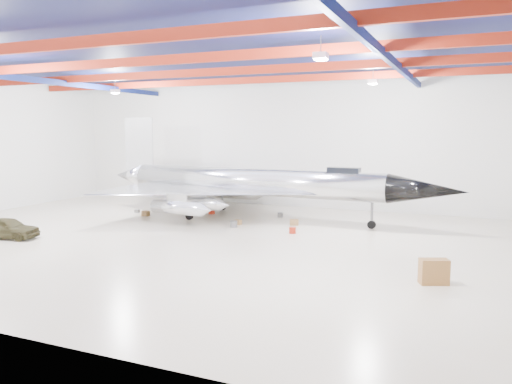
% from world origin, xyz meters
% --- Properties ---
extents(floor, '(40.00, 40.00, 0.00)m').
position_xyz_m(floor, '(0.00, 0.00, 0.00)').
color(floor, beige).
rests_on(floor, ground).
extents(wall_back, '(40.00, 0.00, 40.00)m').
position_xyz_m(wall_back, '(0.00, 15.00, 5.50)').
color(wall_back, silver).
rests_on(wall_back, floor).
extents(ceiling, '(40.00, 40.00, 0.00)m').
position_xyz_m(ceiling, '(0.00, 0.00, 11.00)').
color(ceiling, '#0A0F38').
rests_on(ceiling, wall_back).
extents(ceiling_structure, '(39.50, 29.50, 1.08)m').
position_xyz_m(ceiling_structure, '(0.00, 0.00, 10.32)').
color(ceiling_structure, maroon).
rests_on(ceiling_structure, ceiling).
extents(jet_aircraft, '(28.20, 16.80, 7.69)m').
position_xyz_m(jet_aircraft, '(0.83, 7.94, 2.52)').
color(jet_aircraft, silver).
rests_on(jet_aircraft, floor).
extents(jeep, '(4.15, 2.36, 1.33)m').
position_xyz_m(jeep, '(-10.29, -4.41, 0.67)').
color(jeep, '#36311B').
rests_on(jeep, floor).
extents(desk, '(1.36, 1.03, 1.11)m').
position_xyz_m(desk, '(14.61, -3.77, 0.56)').
color(desk, brown).
rests_on(desk, floor).
extents(crate_ply, '(0.61, 0.52, 0.39)m').
position_xyz_m(crate_ply, '(-7.28, 5.78, 0.19)').
color(crate_ply, olive).
rests_on(crate_ply, floor).
extents(toolbox_red, '(0.49, 0.44, 0.29)m').
position_xyz_m(toolbox_red, '(-2.93, 8.54, 0.14)').
color(toolbox_red, '#A42210').
rests_on(toolbox_red, floor).
extents(engine_drum, '(0.61, 0.61, 0.45)m').
position_xyz_m(engine_drum, '(1.06, 4.30, 0.22)').
color(engine_drum, '#59595B').
rests_on(engine_drum, floor).
extents(parts_bin, '(0.72, 0.66, 0.41)m').
position_xyz_m(parts_bin, '(4.66, 6.65, 0.20)').
color(parts_bin, olive).
rests_on(parts_bin, floor).
extents(crate_small, '(0.37, 0.30, 0.25)m').
position_xyz_m(crate_small, '(-8.83, 6.76, 0.12)').
color(crate_small, '#59595B').
rests_on(crate_small, floor).
extents(tool_chest, '(0.58, 0.58, 0.40)m').
position_xyz_m(tool_chest, '(5.46, 3.97, 0.20)').
color(tool_chest, '#A42210').
rests_on(tool_chest, floor).
extents(oil_barrel, '(0.51, 0.42, 0.34)m').
position_xyz_m(oil_barrel, '(0.91, 5.29, 0.17)').
color(oil_barrel, olive).
rests_on(oil_barrel, floor).
extents(spares_box, '(0.45, 0.45, 0.37)m').
position_xyz_m(spares_box, '(2.61, 9.37, 0.18)').
color(spares_box, '#59595B').
rests_on(spares_box, floor).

